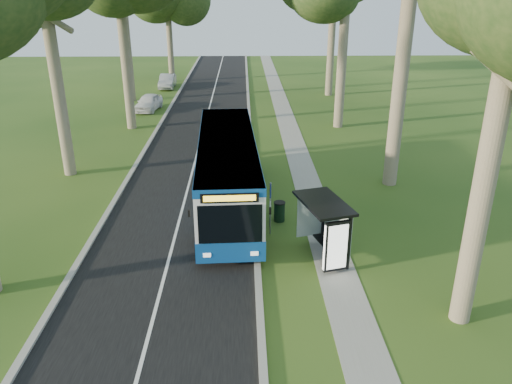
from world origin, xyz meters
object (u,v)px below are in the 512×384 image
bus_stop_sign (270,202)px  car_silver (167,81)px  bus_shelter (328,223)px  bus (228,172)px  litter_bin (279,211)px  car_white (149,102)px

bus_stop_sign → car_silver: (-9.13, 33.99, -0.80)m
bus_shelter → car_silver: (-11.20, 36.43, -0.99)m
bus_stop_sign → bus_shelter: 3.21m
car_silver → bus_stop_sign: bearing=-75.7°
bus → bus_shelter: size_ratio=4.10×
bus_shelter → litter_bin: size_ratio=3.31×
bus_stop_sign → bus_shelter: size_ratio=0.77×
bus → bus_shelter: (3.98, -5.68, -0.04)m
bus → car_white: bus is taller
bus → car_white: 21.76m
bus_shelter → car_white: bearing=98.0°
bus → bus_shelter: bus is taller
bus → litter_bin: 3.34m
litter_bin → car_silver: bearing=106.4°
bus_shelter → car_silver: size_ratio=0.73×
bus → bus_stop_sign: bus is taller
bus_shelter → litter_bin: (-1.58, 3.74, -1.22)m
bus_stop_sign → bus_shelter: (2.07, -2.44, 0.19)m
bus_shelter → bus: bearing=109.4°
bus_stop_sign → car_white: (-9.33, 23.67, -0.81)m
bus_stop_sign → litter_bin: size_ratio=2.55×
bus → bus_shelter: 6.94m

